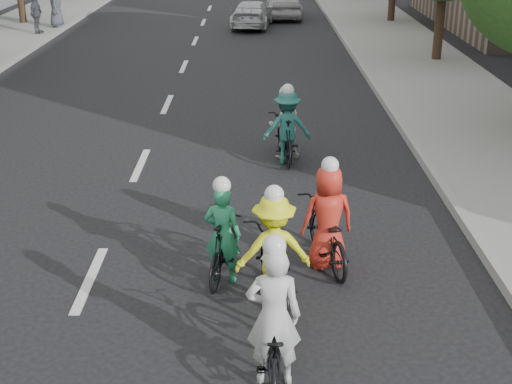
{
  "coord_description": "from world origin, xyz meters",
  "views": [
    {
      "loc": [
        2.44,
        -9.28,
        5.13
      ],
      "look_at": [
        2.46,
        0.97,
        1.0
      ],
      "focal_mm": 50.0,
      "sensor_mm": 36.0,
      "label": 1
    }
  ],
  "objects_px": {
    "cyclist_5": "(327,228)",
    "follow_car_lead": "(252,14)",
    "spectator_1": "(36,14)",
    "spectator_2": "(56,5)",
    "cyclist_1": "(273,333)",
    "cyclist_2": "(284,132)",
    "cyclist_3": "(273,260)",
    "cyclist_4": "(287,132)",
    "follow_car_trail": "(284,3)",
    "cyclist_0": "(223,243)"
  },
  "relations": [
    {
      "from": "cyclist_5",
      "to": "follow_car_lead",
      "type": "height_order",
      "value": "cyclist_5"
    },
    {
      "from": "spectator_1",
      "to": "spectator_2",
      "type": "height_order",
      "value": "spectator_2"
    },
    {
      "from": "cyclist_5",
      "to": "cyclist_1",
      "type": "bearing_deg",
      "value": 61.39
    },
    {
      "from": "cyclist_2",
      "to": "follow_car_lead",
      "type": "height_order",
      "value": "cyclist_2"
    },
    {
      "from": "cyclist_2",
      "to": "cyclist_3",
      "type": "bearing_deg",
      "value": 78.72
    },
    {
      "from": "cyclist_4",
      "to": "follow_car_trail",
      "type": "xyz_separation_m",
      "value": [
        0.75,
        21.22,
        0.04
      ]
    },
    {
      "from": "follow_car_trail",
      "to": "spectator_1",
      "type": "distance_m",
      "value": 11.85
    },
    {
      "from": "follow_car_trail",
      "to": "cyclist_4",
      "type": "bearing_deg",
      "value": 87.21
    },
    {
      "from": "cyclist_0",
      "to": "follow_car_lead",
      "type": "height_order",
      "value": "cyclist_0"
    },
    {
      "from": "cyclist_0",
      "to": "cyclist_3",
      "type": "relative_size",
      "value": 0.81
    },
    {
      "from": "cyclist_0",
      "to": "cyclist_3",
      "type": "height_order",
      "value": "cyclist_3"
    },
    {
      "from": "cyclist_0",
      "to": "spectator_2",
      "type": "relative_size",
      "value": 0.86
    },
    {
      "from": "follow_car_trail",
      "to": "spectator_2",
      "type": "distance_m",
      "value": 10.82
    },
    {
      "from": "cyclist_2",
      "to": "cyclist_5",
      "type": "xyz_separation_m",
      "value": [
        0.45,
        -5.07,
        0.05
      ]
    },
    {
      "from": "cyclist_5",
      "to": "spectator_2",
      "type": "xyz_separation_m",
      "value": [
        -9.83,
        22.24,
        0.48
      ]
    },
    {
      "from": "cyclist_5",
      "to": "spectator_2",
      "type": "height_order",
      "value": "spectator_2"
    },
    {
      "from": "follow_car_lead",
      "to": "follow_car_trail",
      "type": "height_order",
      "value": "follow_car_trail"
    },
    {
      "from": "cyclist_4",
      "to": "follow_car_trail",
      "type": "distance_m",
      "value": 21.24
    },
    {
      "from": "cyclist_0",
      "to": "follow_car_trail",
      "type": "bearing_deg",
      "value": -82.12
    },
    {
      "from": "cyclist_3",
      "to": "cyclist_5",
      "type": "height_order",
      "value": "cyclist_5"
    },
    {
      "from": "cyclist_0",
      "to": "follow_car_lead",
      "type": "distance_m",
      "value": 23.48
    },
    {
      "from": "cyclist_5",
      "to": "follow_car_trail",
      "type": "distance_m",
      "value": 25.93
    },
    {
      "from": "cyclist_5",
      "to": "cyclist_4",
      "type": "bearing_deg",
      "value": -96.42
    },
    {
      "from": "cyclist_4",
      "to": "cyclist_1",
      "type": "bearing_deg",
      "value": 83.58
    },
    {
      "from": "cyclist_2",
      "to": "cyclist_5",
      "type": "relative_size",
      "value": 0.89
    },
    {
      "from": "cyclist_3",
      "to": "spectator_1",
      "type": "height_order",
      "value": "spectator_1"
    },
    {
      "from": "follow_car_lead",
      "to": "cyclist_0",
      "type": "bearing_deg",
      "value": 96.14
    },
    {
      "from": "cyclist_1",
      "to": "spectator_1",
      "type": "relative_size",
      "value": 1.15
    },
    {
      "from": "cyclist_0",
      "to": "cyclist_2",
      "type": "distance_m",
      "value": 5.62
    },
    {
      "from": "cyclist_1",
      "to": "spectator_2",
      "type": "relative_size",
      "value": 0.99
    },
    {
      "from": "follow_car_lead",
      "to": "spectator_2",
      "type": "height_order",
      "value": "spectator_2"
    },
    {
      "from": "cyclist_1",
      "to": "cyclist_2",
      "type": "xyz_separation_m",
      "value": [
        0.44,
        7.92,
        -0.04
      ]
    },
    {
      "from": "cyclist_0",
      "to": "spectator_2",
      "type": "distance_m",
      "value": 24.15
    },
    {
      "from": "spectator_2",
      "to": "cyclist_4",
      "type": "bearing_deg",
      "value": -156.69
    },
    {
      "from": "cyclist_3",
      "to": "cyclist_5",
      "type": "distance_m",
      "value": 1.38
    },
    {
      "from": "cyclist_2",
      "to": "follow_car_trail",
      "type": "xyz_separation_m",
      "value": [
        0.78,
        20.85,
        0.15
      ]
    },
    {
      "from": "cyclist_1",
      "to": "follow_car_trail",
      "type": "xyz_separation_m",
      "value": [
        1.22,
        28.77,
        0.11
      ]
    },
    {
      "from": "cyclist_3",
      "to": "cyclist_2",
      "type": "bearing_deg",
      "value": -103.11
    },
    {
      "from": "cyclist_5",
      "to": "spectator_1",
      "type": "relative_size",
      "value": 1.21
    },
    {
      "from": "follow_car_lead",
      "to": "cyclist_5",
      "type": "bearing_deg",
      "value": 99.99
    },
    {
      "from": "cyclist_1",
      "to": "cyclist_0",
      "type": "bearing_deg",
      "value": -73.12
    },
    {
      "from": "cyclist_4",
      "to": "spectator_1",
      "type": "xyz_separation_m",
      "value": [
        -9.78,
        15.78,
        0.3
      ]
    },
    {
      "from": "cyclist_5",
      "to": "cyclist_3",
      "type": "bearing_deg",
      "value": 41.33
    },
    {
      "from": "cyclist_0",
      "to": "cyclist_1",
      "type": "relative_size",
      "value": 0.87
    },
    {
      "from": "follow_car_lead",
      "to": "spectator_2",
      "type": "distance_m",
      "value": 8.68
    },
    {
      "from": "cyclist_4",
      "to": "cyclist_0",
      "type": "bearing_deg",
      "value": 74.59
    },
    {
      "from": "cyclist_1",
      "to": "follow_car_trail",
      "type": "relative_size",
      "value": 0.45
    },
    {
      "from": "follow_car_lead",
      "to": "follow_car_trail",
      "type": "bearing_deg",
      "value": -111.17
    },
    {
      "from": "cyclist_0",
      "to": "follow_car_trail",
      "type": "relative_size",
      "value": 0.39
    },
    {
      "from": "cyclist_5",
      "to": "spectator_2",
      "type": "distance_m",
      "value": 24.32
    }
  ]
}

